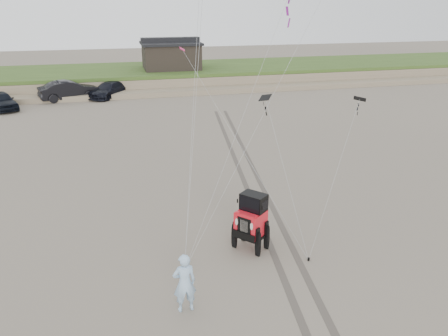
{
  "coord_description": "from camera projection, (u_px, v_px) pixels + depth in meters",
  "views": [
    {
      "loc": [
        -4.67,
        -12.4,
        8.65
      ],
      "look_at": [
        -0.7,
        3.0,
        2.6
      ],
      "focal_mm": 35.0,
      "sensor_mm": 36.0,
      "label": 1
    }
  ],
  "objects": [
    {
      "name": "stake_main",
      "position": [
        184.0,
        269.0,
        14.99
      ],
      "size": [
        0.08,
        0.08,
        0.12
      ],
      "primitive_type": "cylinder",
      "color": "black",
      "rests_on": "ground"
    },
    {
      "name": "tire_tracks",
      "position": [
        250.0,
        177.0,
        23.09
      ],
      "size": [
        5.22,
        29.74,
        0.01
      ],
      "color": "#4C443D",
      "rests_on": "ground"
    },
    {
      "name": "jeep",
      "position": [
        251.0,
        228.0,
        16.08
      ],
      "size": [
        4.87,
        4.56,
        1.74
      ],
      "primitive_type": null,
      "rotation": [
        0.0,
        0.0,
        -0.87
      ],
      "color": "red",
      "rests_on": "ground"
    },
    {
      "name": "man",
      "position": [
        184.0,
        283.0,
        12.78
      ],
      "size": [
        0.72,
        0.5,
        1.91
      ],
      "primitive_type": "imported",
      "rotation": [
        0.0,
        0.0,
        3.2
      ],
      "color": "#8EAFDB",
      "rests_on": "ground"
    },
    {
      "name": "ground",
      "position": [
        264.0,
        264.0,
        15.39
      ],
      "size": [
        160.0,
        160.0,
        0.0
      ],
      "primitive_type": "plane",
      "color": "#6B6054",
      "rests_on": "ground"
    },
    {
      "name": "truck_b",
      "position": [
        69.0,
        90.0,
        41.05
      ],
      "size": [
        5.81,
        3.41,
        1.81
      ],
      "primitive_type": "imported",
      "rotation": [
        0.0,
        0.0,
        1.86
      ],
      "color": "black",
      "rests_on": "ground"
    },
    {
      "name": "stake_aux",
      "position": [
        309.0,
        259.0,
        15.59
      ],
      "size": [
        0.08,
        0.08,
        0.12
      ],
      "primitive_type": "cylinder",
      "color": "black",
      "rests_on": "ground"
    },
    {
      "name": "dune_ridge",
      "position": [
        154.0,
        77.0,
        49.04
      ],
      "size": [
        160.0,
        14.25,
        1.73
      ],
      "color": "#7A6B54",
      "rests_on": "ground"
    },
    {
      "name": "truck_c",
      "position": [
        109.0,
        90.0,
        42.22
      ],
      "size": [
        4.4,
        5.24,
        1.44
      ],
      "primitive_type": "imported",
      "rotation": [
        0.0,
        0.0,
        -0.58
      ],
      "color": "black",
      "rests_on": "ground"
    },
    {
      "name": "truck_a",
      "position": [
        1.0,
        101.0,
        37.28
      ],
      "size": [
        3.65,
        4.86,
        1.54
      ],
      "primitive_type": "imported",
      "rotation": [
        0.0,
        0.0,
        0.46
      ],
      "color": "black",
      "rests_on": "ground"
    },
    {
      "name": "cabin",
      "position": [
        171.0,
        55.0,
        48.19
      ],
      "size": [
        6.4,
        5.4,
        3.35
      ],
      "color": "black",
      "rests_on": "dune_ridge"
    }
  ]
}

